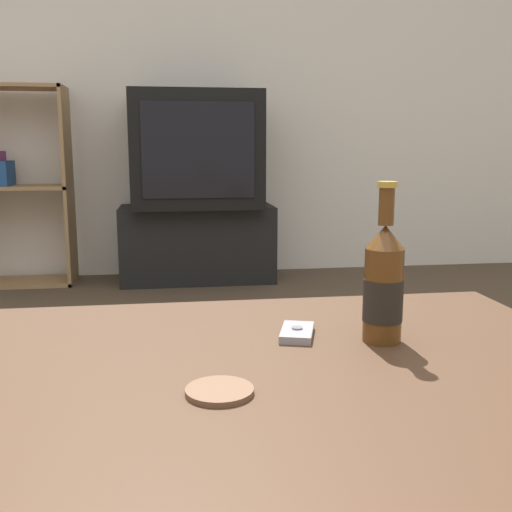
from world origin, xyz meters
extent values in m
cube|color=silver|center=(0.00, 3.02, 1.30)|extent=(8.00, 0.05, 2.60)
cube|color=#422B1C|center=(0.00, 0.00, 0.45)|extent=(1.20, 0.87, 0.04)
cylinder|color=#382417|center=(0.54, 0.38, 0.22)|extent=(0.07, 0.07, 0.43)
cube|color=black|center=(0.07, 2.76, 0.23)|extent=(0.91, 0.39, 0.45)
cube|color=black|center=(0.07, 2.76, 0.78)|extent=(0.74, 0.58, 0.66)
cube|color=black|center=(0.07, 2.46, 0.78)|extent=(0.61, 0.01, 0.52)
cube|color=#99754C|center=(-0.68, 2.81, 0.57)|extent=(0.02, 0.30, 1.14)
cube|color=#99754C|center=(-0.96, 2.81, 0.01)|extent=(0.59, 0.30, 0.02)
cube|color=#99754C|center=(-0.96, 2.81, 0.57)|extent=(0.59, 0.30, 0.02)
cube|color=#99754C|center=(-0.96, 2.81, 1.13)|extent=(0.59, 0.30, 0.02)
cube|color=#7F3875|center=(-1.05, 2.81, 0.68)|extent=(0.03, 0.21, 0.20)
cube|color=navy|center=(-1.01, 2.81, 0.65)|extent=(0.04, 0.21, 0.14)
cylinder|color=#563314|center=(0.26, 0.12, 0.55)|extent=(0.07, 0.07, 0.16)
cylinder|color=black|center=(0.26, 0.12, 0.54)|extent=(0.07, 0.07, 0.07)
cone|color=#563314|center=(0.26, 0.12, 0.65)|extent=(0.07, 0.07, 0.04)
cylinder|color=#563314|center=(0.26, 0.12, 0.70)|extent=(0.03, 0.03, 0.06)
cylinder|color=#B79333|center=(0.26, 0.12, 0.74)|extent=(0.03, 0.03, 0.01)
cube|color=gray|center=(0.12, 0.17, 0.48)|extent=(0.08, 0.11, 0.01)
cylinder|color=slate|center=(0.12, 0.17, 0.49)|extent=(0.02, 0.02, 0.00)
cylinder|color=brown|center=(-0.04, -0.06, 0.47)|extent=(0.09, 0.09, 0.01)
camera|label=1|loc=(-0.10, -0.83, 0.80)|focal=42.00mm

